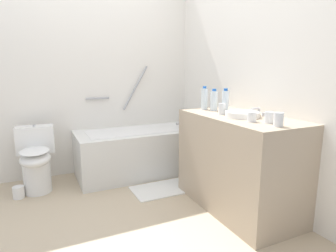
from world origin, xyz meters
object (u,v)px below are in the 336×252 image
drinking_glass_3 (222,109)px  drinking_glass_2 (252,117)px  toilet (36,159)px  drinking_glass_1 (279,120)px  bath_mat (163,189)px  toilet_paper_roll (19,192)px  drinking_glass_0 (269,117)px  bathtub (138,150)px  water_bottle_2 (204,99)px  water_bottle_1 (225,101)px  sink_faucet (258,112)px  water_bottle_0 (214,101)px  sink_basin (242,114)px

drinking_glass_3 → drinking_glass_2: bearing=-90.9°
toilet → drinking_glass_1: bearing=47.6°
drinking_glass_2 → bath_mat: drinking_glass_2 is taller
drinking_glass_3 → toilet_paper_roll: bearing=152.0°
drinking_glass_0 → toilet_paper_roll: 2.49m
drinking_glass_2 → drinking_glass_3: 0.41m
bathtub → water_bottle_2: size_ratio=6.18×
water_bottle_1 → toilet_paper_roll: 2.24m
sink_faucet → toilet_paper_roll: 2.46m
water_bottle_1 → water_bottle_2: size_ratio=0.97×
drinking_glass_1 → drinking_glass_2: (-0.05, 0.23, -0.01)m
water_bottle_0 → water_bottle_1: water_bottle_1 is taller
bathtub → drinking_glass_0: bearing=-72.4°
bathtub → toilet: (-1.15, -0.03, 0.05)m
drinking_glass_3 → bath_mat: (-0.37, 0.51, -0.91)m
sink_faucet → water_bottle_2: 0.59m
bath_mat → bathtub: bearing=96.2°
sink_faucet → toilet_paper_roll: (-2.02, 1.13, -0.84)m
toilet → sink_faucet: size_ratio=4.50×
bathtub → sink_basin: size_ratio=4.98×
drinking_glass_3 → water_bottle_2: bearing=85.5°
bathtub → toilet: 1.15m
sink_faucet → drinking_glass_1: bearing=-116.0°
toilet_paper_roll → water_bottle_0: bearing=-21.1°
drinking_glass_3 → bath_mat: drinking_glass_3 is taller
sink_basin → sink_faucet: (0.18, 0.00, 0.01)m
toilet_paper_roll → drinking_glass_2: bearing=-37.4°
bathtub → water_bottle_0: bathtub is taller
bathtub → toilet: size_ratio=2.14×
drinking_glass_3 → drinking_glass_0: bearing=-81.7°
drinking_glass_0 → drinking_glass_3: drinking_glass_3 is taller
water_bottle_0 → drinking_glass_1: bearing=-91.9°
drinking_glass_1 → water_bottle_0: bearing=88.1°
toilet → drinking_glass_1: 2.41m
sink_basin → drinking_glass_2: (-0.08, -0.21, 0.01)m
water_bottle_2 → bath_mat: size_ratio=0.37×
water_bottle_1 → toilet: bearing=149.4°
sink_faucet → bathtub: bearing=118.1°
sink_faucet → water_bottle_0: size_ratio=0.70×
drinking_glass_3 → bath_mat: size_ratio=0.16×
bathtub → sink_faucet: bearing=-61.9°
toilet → toilet_paper_roll: 0.36m
sink_basin → water_bottle_0: size_ratio=1.36×
drinking_glass_0 → toilet_paper_roll: drinking_glass_0 is taller
drinking_glass_2 → toilet_paper_roll: 2.37m
water_bottle_0 → drinking_glass_2: size_ratio=2.86×
bathtub → toilet_paper_roll: size_ratio=12.13×
drinking_glass_1 → toilet_paper_roll: drinking_glass_1 is taller
water_bottle_0 → sink_basin: bearing=-89.1°
drinking_glass_0 → toilet_paper_roll: bearing=141.9°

